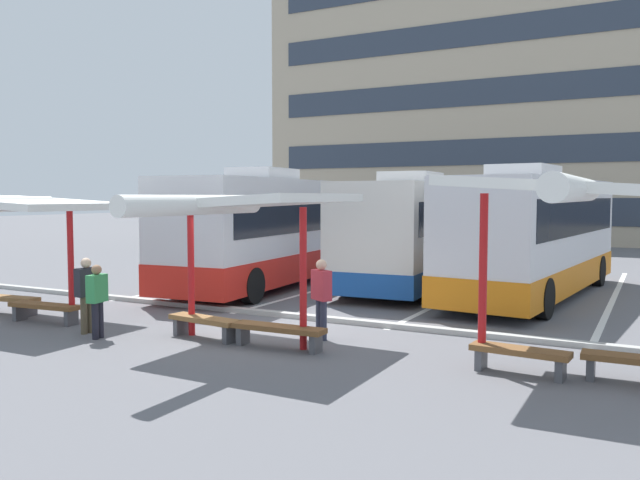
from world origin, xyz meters
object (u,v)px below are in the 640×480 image
bench_3 (278,331)px  coach_bus_0 (284,230)px  bench_0 (6,300)px  waiting_passenger_2 (321,293)px  waiting_passenger_0 (87,290)px  bench_2 (205,322)px  waiting_shelter_0 (13,205)px  coach_bus_1 (422,232)px  coach_bus_2 (535,236)px  bench_1 (45,308)px  waiting_shelter_1 (235,206)px  bench_4 (520,355)px  waiting_shelter_2 (582,193)px  waiting_passenger_1 (97,297)px

bench_3 → coach_bus_0: bearing=120.4°
bench_0 → waiting_passenger_2: bearing=7.9°
bench_0 → waiting_passenger_0: 3.69m
bench_2 → waiting_shelter_0: bearing=-174.6°
coach_bus_1 → coach_bus_2: 4.09m
waiting_shelter_0 → bench_1: (0.90, 0.08, -2.38)m
coach_bus_1 → bench_3: size_ratio=5.72×
coach_bus_0 → coach_bus_2: coach_bus_0 is taller
bench_3 → waiting_passenger_2: waiting_passenger_2 is taller
waiting_shelter_1 → bench_3: size_ratio=2.60×
coach_bus_0 → bench_0: coach_bus_0 is taller
bench_1 → bench_4: 10.62m
waiting_shelter_2 → bench_4: bearing=170.0°
coach_bus_1 → bench_1: 12.13m
bench_2 → waiting_shelter_2: 7.65m
bench_3 → bench_1: bearing=-176.4°
bench_0 → waiting_passenger_0: waiting_passenger_0 is taller
coach_bus_0 → waiting_shelter_2: 13.24m
coach_bus_1 → bench_4: 11.35m
waiting_passenger_1 → waiting_shelter_2: bearing=7.1°
coach_bus_2 → waiting_passenger_0: bearing=-127.8°
bench_4 → waiting_shelter_0: bearing=-176.2°
bench_0 → waiting_passenger_0: bearing=-10.6°
coach_bus_1 → bench_1: size_ratio=5.78×
bench_3 → bench_0: bearing=-179.4°
bench_1 → bench_4: same height
coach_bus_1 → waiting_shelter_2: coach_bus_1 is taller
waiting_shelter_2 → waiting_passenger_1: waiting_shelter_2 is taller
bench_0 → bench_1: (1.80, -0.31, 0.00)m
coach_bus_1 → waiting_passenger_0: size_ratio=6.79×
coach_bus_2 → bench_4: size_ratio=6.33×
waiting_passenger_0 → waiting_passenger_2: size_ratio=0.98×
coach_bus_1 → waiting_shelter_2: 11.90m
coach_bus_1 → bench_4: bearing=-63.0°
coach_bus_0 → bench_1: (-1.20, -8.77, -1.44)m
waiting_shelter_0 → bench_4: size_ratio=2.99×
bench_2 → waiting_shelter_2: bearing=1.0°
waiting_shelter_1 → waiting_passenger_1: (-2.86, -0.89, -1.88)m
bench_1 → waiting_shelter_2: (11.50, 0.53, 2.65)m
coach_bus_2 → bench_0: bearing=-140.8°
waiting_shelter_1 → waiting_shelter_2: (6.28, 0.25, 0.24)m
waiting_passenger_0 → waiting_shelter_0: bearing=174.1°
bench_0 → waiting_passenger_1: waiting_passenger_1 is taller
waiting_shelter_0 → bench_4: bearing=3.8°
waiting_passenger_0 → waiting_passenger_2: waiting_passenger_2 is taller
coach_bus_0 → bench_1: coach_bus_0 is taller
waiting_shelter_0 → waiting_passenger_1: bearing=-9.3°
bench_2 → bench_4: bearing=2.5°
waiting_shelter_0 → bench_1: 2.55m
bench_4 → waiting_passenger_1: (-8.23, -1.30, 0.54)m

